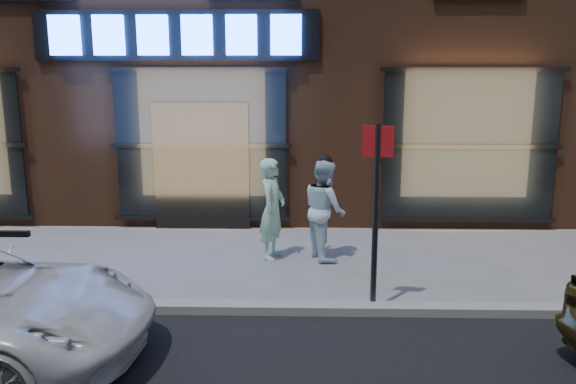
% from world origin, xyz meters
% --- Properties ---
extents(ground, '(90.00, 90.00, 0.00)m').
position_xyz_m(ground, '(0.00, 0.00, 0.00)').
color(ground, slate).
rests_on(ground, ground).
extents(curb, '(60.00, 0.25, 0.12)m').
position_xyz_m(curb, '(0.00, 0.00, 0.06)').
color(curb, gray).
rests_on(curb, ground).
extents(man_bowtie, '(0.54, 0.68, 1.62)m').
position_xyz_m(man_bowtie, '(1.43, 2.16, 0.81)').
color(man_bowtie, '#C2FFE1').
rests_on(man_bowtie, ground).
extents(man_cap, '(0.83, 0.94, 1.60)m').
position_xyz_m(man_cap, '(2.26, 2.19, 0.80)').
color(man_cap, white).
rests_on(man_cap, ground).
extents(sign_post, '(0.37, 0.10, 2.33)m').
position_xyz_m(sign_post, '(2.79, 0.12, 1.41)').
color(sign_post, '#262628').
rests_on(sign_post, ground).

